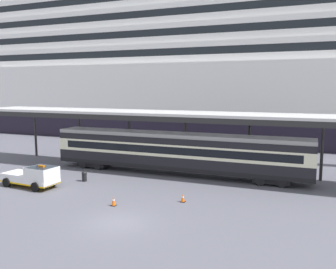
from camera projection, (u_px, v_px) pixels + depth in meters
ground_plane at (118, 223)px, 23.01m from camera, size 400.00×400.00×0.00m
cruise_ship at (183, 60)px, 66.50m from camera, size 132.25×25.98×38.51m
platform_canopy at (178, 115)px, 35.39m from camera, size 46.25×5.36×6.12m
train_carriage at (176, 151)px, 35.44m from camera, size 25.57×2.81×4.11m
service_truck at (34, 176)px, 31.03m from camera, size 5.34×2.55×2.02m
traffic_cone_near at (183, 198)px, 27.09m from camera, size 0.36×0.36×0.68m
traffic_cone_mid at (114, 201)px, 26.24m from camera, size 0.36×0.36×0.74m
quay_bollard at (84, 176)px, 33.08m from camera, size 0.48×0.48×0.96m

